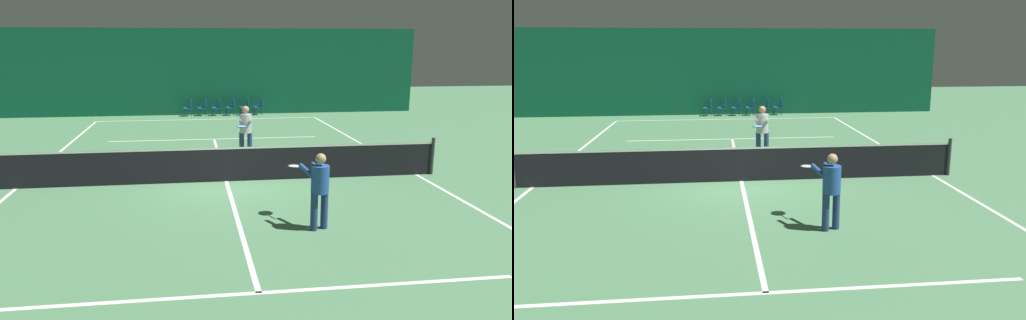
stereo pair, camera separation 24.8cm
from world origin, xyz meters
The scene contains 17 objects.
ground_plane centered at (0.00, 0.00, 0.00)m, with size 60.00×60.00×0.00m, color #4C7F56.
backdrop_curtain centered at (0.00, 13.80, 2.27)m, with size 23.00×0.12×4.53m.
court_line_baseline_far centered at (0.00, 11.90, 0.00)m, with size 11.00×0.10×0.00m.
court_line_service_far centered at (0.00, 6.40, 0.00)m, with size 8.25×0.10×0.00m.
court_line_service_near centered at (0.00, -6.40, 0.00)m, with size 8.25×0.10×0.00m.
court_line_sideline_left centered at (-5.50, 0.00, 0.00)m, with size 0.10×23.80×0.00m.
court_line_sideline_right centered at (5.50, 0.00, 0.00)m, with size 0.10×23.80×0.00m.
court_line_centre centered at (0.00, 0.00, 0.00)m, with size 0.10×12.80×0.00m.
tennis_net centered at (0.00, 0.00, 0.51)m, with size 12.00×0.10×1.07m.
player_near centered at (1.57, -3.86, 0.92)m, with size 0.76×1.35×1.58m.
player_far centered at (0.86, 2.83, 1.01)m, with size 0.67×1.42×1.73m.
courtside_chair_0 centered at (-0.94, 13.25, 0.49)m, with size 0.44×0.44×0.84m.
courtside_chair_1 centered at (-0.19, 13.25, 0.49)m, with size 0.44×0.44×0.84m.
courtside_chair_2 centered at (0.56, 13.25, 0.49)m, with size 0.44×0.44×0.84m.
courtside_chair_3 centered at (1.30, 13.25, 0.49)m, with size 0.44×0.44×0.84m.
courtside_chair_4 centered at (2.05, 13.25, 0.49)m, with size 0.44×0.44×0.84m.
courtside_chair_5 centered at (2.80, 13.25, 0.49)m, with size 0.44×0.44×0.84m.
Camera 1 is at (-0.96, -13.21, 3.64)m, focal length 35.00 mm.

